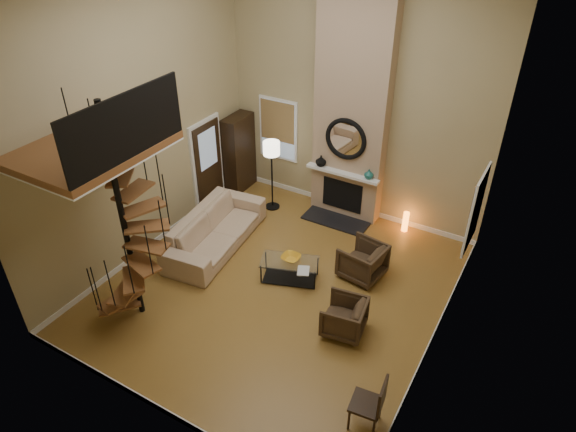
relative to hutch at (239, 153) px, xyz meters
The scene contains 32 objects.
ground 4.04m from the hutch, 45.26° to the right, with size 6.00×6.50×0.01m, color #AD7F37.
back_wall 3.33m from the hutch, ahead, with size 6.00×0.02×5.50m, color tan.
front_wall 6.88m from the hutch, 65.42° to the right, with size 6.00×0.02×5.50m, color tan.
left_wall 3.33m from the hutch, 94.92° to the right, with size 0.02×6.50×5.50m, color tan.
right_wall 6.65m from the hutch, 25.81° to the right, with size 0.02×6.50×5.50m, color tan.
baseboard_back 2.94m from the hutch, ahead, with size 6.00×0.02×0.12m, color white.
baseboard_front 6.69m from the hutch, 65.39° to the right, with size 6.00×0.02×0.12m, color white.
baseboard_left 2.93m from the hutch, 94.71° to the right, with size 0.02×6.50×0.12m, color white.
baseboard_right 6.45m from the hutch, 25.85° to the right, with size 0.02×6.50×0.12m, color white.
chimney_breast 3.31m from the hutch, ahead, with size 1.60×0.38×5.50m, color tan.
hearth 2.92m from the hutch, ahead, with size 1.50×0.60×0.04m, color black.
firebox 2.79m from the hutch, ahead, with size 0.95×0.02×0.72m, color black.
mantel 2.77m from the hutch, ahead, with size 1.70×0.18×0.06m, color white.
mirror_frame 2.94m from the hutch, ahead, with size 0.94×0.94×0.10m, color black.
mirror_disc 2.94m from the hutch, ahead, with size 0.80×0.80×0.01m, color white.
vase_left 2.24m from the hutch, ahead, with size 0.24×0.24×0.25m, color black.
vase_right 3.38m from the hutch, ahead, with size 0.20×0.20×0.21m, color #1A5B54.
window_back 1.18m from the hutch, 26.90° to the left, with size 1.02×0.06×1.52m.
window_right 5.83m from the hutch, ahead, with size 0.06×1.02×1.52m.
entry_door 1.01m from the hutch, 101.15° to the right, with size 0.10×1.05×2.16m.
loft 5.17m from the hutch, 81.13° to the right, with size 1.70×2.20×1.09m.
spiral_stair 4.75m from the hutch, 77.93° to the right, with size 1.47×1.47×4.06m.
hutch is the anchor object (origin of this frame).
sofa 2.52m from the hutch, 67.83° to the right, with size 2.71×1.06×0.79m, color tan.
armchair_near 4.46m from the hutch, 22.29° to the right, with size 0.77×0.80×0.73m, color #422F1E.
armchair_far 5.50m from the hutch, 36.11° to the right, with size 0.69×0.71×0.65m, color #422F1E.
coffee_table 3.85m from the hutch, 41.06° to the right, with size 1.23×0.89×0.43m.
bowl 3.78m from the hutch, 40.49° to the right, with size 0.36×0.36×0.09m, color yellow.
book 4.18m from the hutch, 39.45° to the right, with size 0.22×0.30×0.03m, color gray.
floor_lamp 1.34m from the hutch, 19.01° to the right, with size 0.38×0.38×1.70m.
accent_lamp 4.31m from the hutch, ahead, with size 0.13×0.13×0.47m, color orange.
side_chair 7.21m from the hutch, 40.73° to the right, with size 0.48×0.47×0.95m.
Camera 1 is at (3.93, -6.40, 6.63)m, focal length 32.11 mm.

